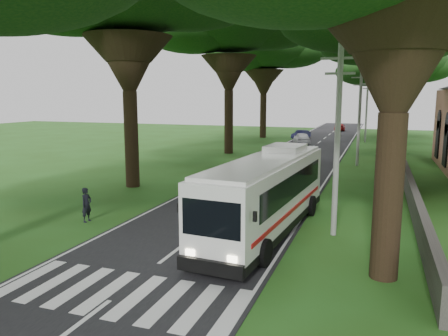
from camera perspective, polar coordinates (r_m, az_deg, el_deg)
ground at (r=15.60m, az=-9.42°, el=-12.97°), size 140.00×140.00×0.00m
road at (r=38.68m, az=8.74°, el=0.55°), size 8.00×120.00×0.04m
crosswalk at (r=14.03m, az=-13.51°, el=-15.75°), size 8.00×3.00×0.01m
property_wall at (r=37.00m, az=22.27°, el=0.47°), size 0.35×50.00×1.20m
pole_near at (r=18.71m, az=14.59°, el=3.82°), size 1.60×0.24×8.00m
pole_mid at (r=38.64m, az=17.26°, el=6.44°), size 1.60×0.24×8.00m
pole_far at (r=58.61m, az=18.12°, el=7.28°), size 1.60×0.24×8.00m
tree_l_midb at (r=45.59m, az=0.64°, el=18.69°), size 15.13×15.13×16.59m
tree_l_far at (r=62.87m, az=5.26°, el=15.24°), size 14.08×14.08×15.46m
tree_r_mida at (r=33.11m, az=22.04°, el=19.02°), size 14.13×14.13×14.94m
tree_r_midb at (r=50.91m, az=20.64°, el=15.53°), size 12.41×12.41×14.69m
tree_r_far at (r=68.73m, az=21.20°, el=12.55°), size 14.33×14.33×13.53m
coach_bus at (r=18.93m, az=5.64°, el=-3.26°), size 3.26×11.29×3.29m
distant_car_a at (r=54.79m, az=10.11°, el=3.87°), size 2.87×4.49×1.42m
distant_car_b at (r=61.33m, az=10.02°, el=4.34°), size 2.27×3.81×1.19m
distant_car_c at (r=77.00m, az=14.87°, el=5.20°), size 2.00×4.38×1.24m
pedestrian at (r=21.65m, az=-17.51°, el=-4.61°), size 0.44×0.63×1.64m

